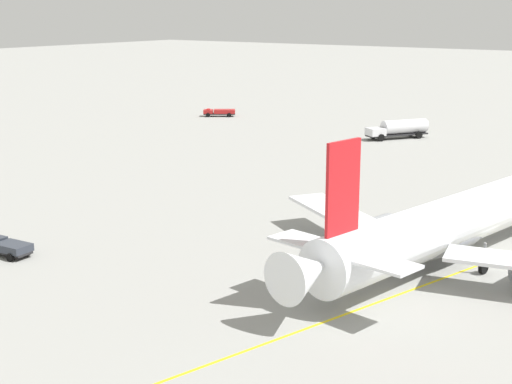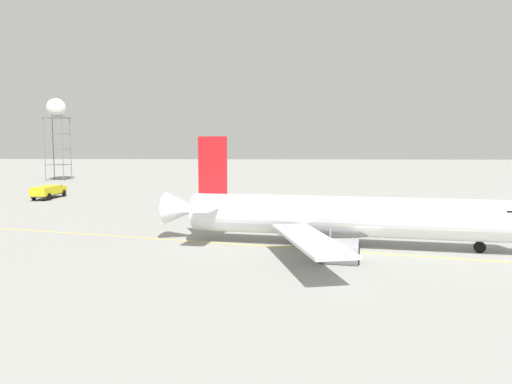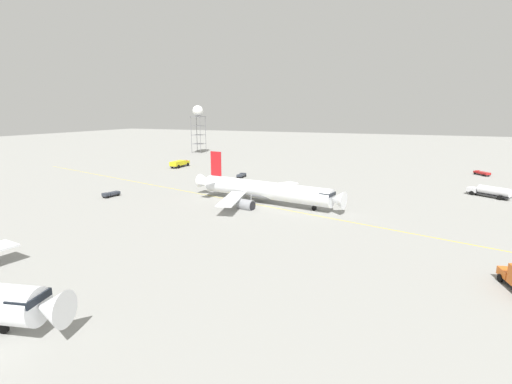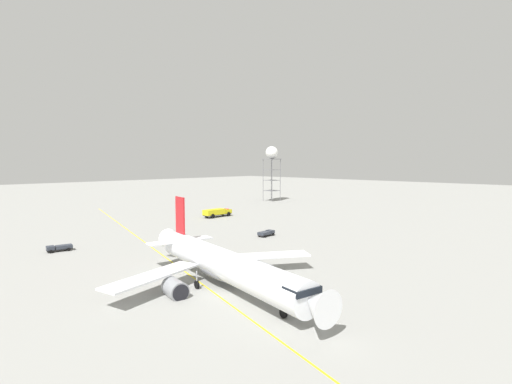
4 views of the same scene
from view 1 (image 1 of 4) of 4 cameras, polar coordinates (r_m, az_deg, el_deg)
The scene contains 6 objects.
ground_plane at distance 63.44m, azimuth 16.97°, elevation -4.79°, with size 600.00×600.00×0.00m, color gray.
airliner_main at distance 61.45m, azimuth 14.67°, elevation -2.37°, with size 39.29×32.12×11.67m.
ops_pickup_truck at distance 139.66m, azimuth -2.78°, elevation 6.05°, with size 4.83×5.83×1.41m.
baggage_truck_truck at distance 64.40m, azimuth -18.31°, elevation -3.95°, with size 2.35×4.40×1.22m.
fuel_tanker_truck at distance 117.62m, azimuth 10.78°, elevation 4.75°, with size 9.55×7.34×2.87m.
taxiway_centreline at distance 58.07m, azimuth 13.99°, elevation -6.32°, with size 189.29×49.83×0.01m.
Camera 1 is at (57.57, 18.13, 19.54)m, focal length 53.00 mm.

